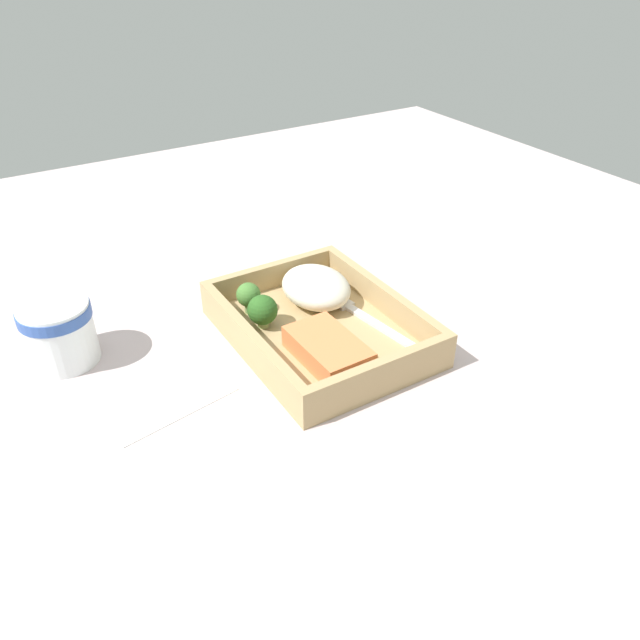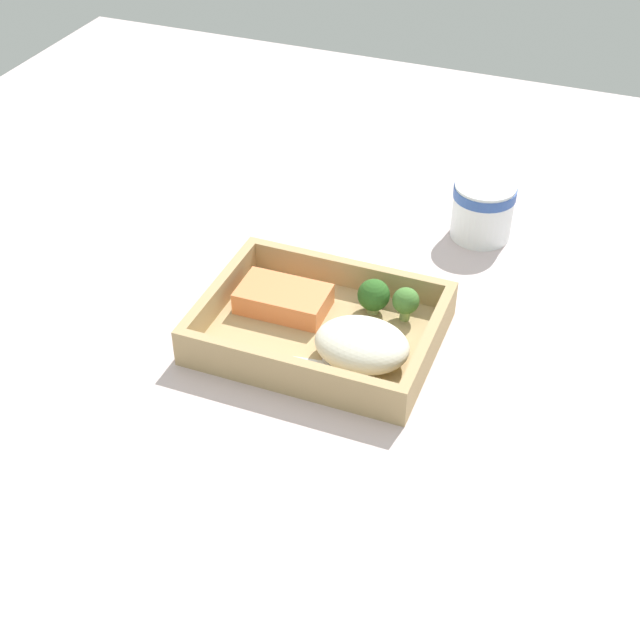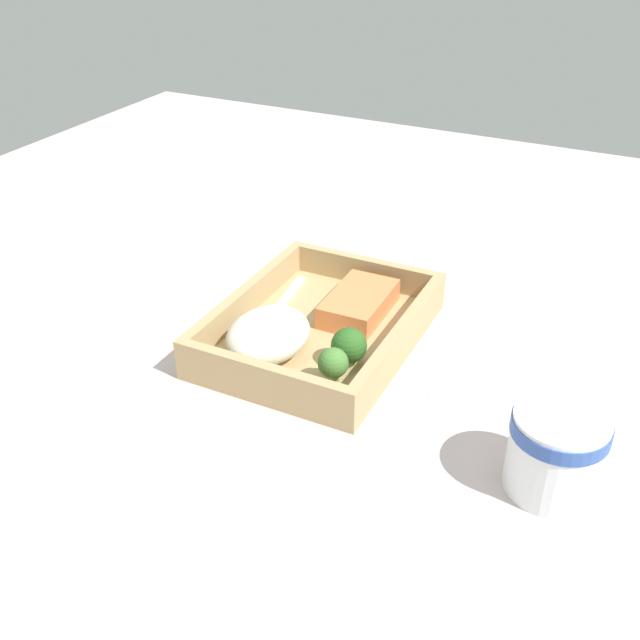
# 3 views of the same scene
# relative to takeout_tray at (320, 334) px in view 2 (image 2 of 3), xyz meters

# --- Properties ---
(ground_plane) EXTENTS (1.60, 1.60, 0.02)m
(ground_plane) POSITION_rel_takeout_tray_xyz_m (0.00, 0.00, -0.02)
(ground_plane) COLOR beige
(takeout_tray) EXTENTS (0.26, 0.20, 0.01)m
(takeout_tray) POSITION_rel_takeout_tray_xyz_m (0.00, 0.00, 0.00)
(takeout_tray) COLOR tan
(takeout_tray) RESTS_ON ground_plane
(tray_rim) EXTENTS (0.26, 0.20, 0.03)m
(tray_rim) POSITION_rel_takeout_tray_xyz_m (0.00, 0.00, 0.02)
(tray_rim) COLOR tan
(tray_rim) RESTS_ON takeout_tray
(salmon_fillet) EXTENTS (0.11, 0.06, 0.03)m
(salmon_fillet) POSITION_rel_takeout_tray_xyz_m (-0.05, 0.02, 0.02)
(salmon_fillet) COLOR #EC804A
(salmon_fillet) RESTS_ON takeout_tray
(mashed_potatoes) EXTENTS (0.10, 0.08, 0.04)m
(mashed_potatoes) POSITION_rel_takeout_tray_xyz_m (0.06, -0.03, 0.03)
(mashed_potatoes) COLOR silver
(mashed_potatoes) RESTS_ON takeout_tray
(broccoli_floret_1) EXTENTS (0.04, 0.04, 0.04)m
(broccoli_floret_1) POSITION_rel_takeout_tray_xyz_m (0.04, 0.06, 0.03)
(broccoli_floret_1) COLOR #8BA563
(broccoli_floret_1) RESTS_ON takeout_tray
(broccoli_floret_2) EXTENTS (0.03, 0.03, 0.04)m
(broccoli_floret_2) POSITION_rel_takeout_tray_xyz_m (0.08, 0.06, 0.03)
(broccoli_floret_2) COLOR #7FA35B
(broccoli_floret_2) RESTS_ON takeout_tray
(fork) EXTENTS (0.16, 0.04, 0.00)m
(fork) POSITION_rel_takeout_tray_xyz_m (-0.01, -0.06, 0.01)
(fork) COLOR silver
(fork) RESTS_ON takeout_tray
(paper_cup) EXTENTS (0.08, 0.08, 0.08)m
(paper_cup) POSITION_rel_takeout_tray_xyz_m (0.12, 0.28, 0.04)
(paper_cup) COLOR white
(paper_cup) RESTS_ON ground_plane
(receipt_slip) EXTENTS (0.12, 0.15, 0.00)m
(receipt_slip) POSITION_rel_takeout_tray_xyz_m (0.00, 0.21, -0.00)
(receipt_slip) COLOR white
(receipt_slip) RESTS_ON ground_plane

